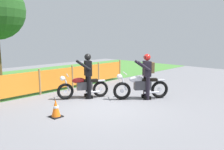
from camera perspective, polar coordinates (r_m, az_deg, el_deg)
The scene contains 8 objects.
ground at distance 7.91m, azimuth -1.72°, elevation -7.51°, with size 24.00×24.00×0.02m, color slate.
grass_verge at distance 13.29m, azimuth -22.16°, elevation -1.19°, with size 24.00×7.35×0.01m, color #427A33.
barrier_fence at distance 10.00m, azimuth -13.54°, elevation -0.94°, with size 8.14×0.08×1.05m.
motorcycle_lead at distance 8.61m, azimuth 7.18°, elevation -2.77°, with size 1.75×1.39×1.01m.
motorcycle_trailing at distance 8.71m, azimuth -7.26°, elevation -2.87°, with size 1.75×1.07×0.93m.
rider_lead at distance 8.59m, azimuth 8.72°, elevation 0.32°, with size 0.78×0.73×1.69m.
rider_trailing at distance 8.66m, azimuth -6.10°, elevation 0.22°, with size 0.72×0.71×1.69m.
traffic_cone at distance 6.87m, azimuth -13.84°, elevation -8.10°, with size 0.32×0.32×0.53m.
Camera 1 is at (-5.33, -5.38, 2.30)m, focal length 36.65 mm.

